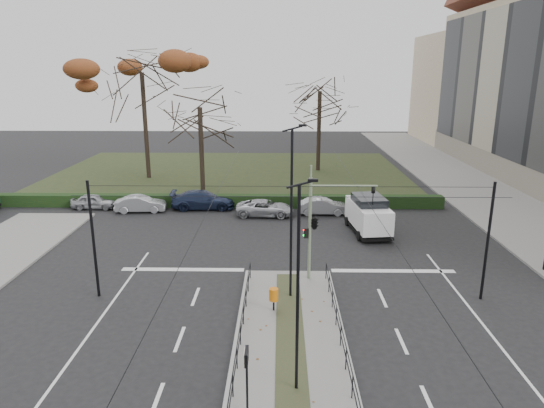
{
  "coord_description": "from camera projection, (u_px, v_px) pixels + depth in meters",
  "views": [
    {
      "loc": [
        -0.46,
        -20.22,
        11.06
      ],
      "look_at": [
        -0.94,
        7.91,
        3.23
      ],
      "focal_mm": 32.0,
      "sensor_mm": 36.0,
      "label": 1
    }
  ],
  "objects": [
    {
      "name": "litter_bin",
      "position": [
        274.0,
        295.0,
        22.56
      ],
      "size": [
        0.43,
        0.43,
        1.1
      ],
      "color": "black",
      "rests_on": "median_island"
    },
    {
      "name": "parked_car_second",
      "position": [
        141.0,
        204.0,
        38.85
      ],
      "size": [
        4.12,
        1.81,
        1.32
      ],
      "primitive_type": "imported",
      "rotation": [
        0.0,
        0.0,
        1.68
      ],
      "color": "#A3A5AA",
      "rests_on": "ground"
    },
    {
      "name": "streetlamp_median_far",
      "position": [
        292.0,
        213.0,
        23.07
      ],
      "size": [
        0.71,
        0.15,
        8.53
      ],
      "color": "black",
      "rests_on": "median_island"
    },
    {
      "name": "rust_tree",
      "position": [
        142.0,
        72.0,
        48.11
      ],
      "size": [
        11.08,
        11.08,
        14.05
      ],
      "color": "black",
      "rests_on": "park"
    },
    {
      "name": "bare_tree_center",
      "position": [
        320.0,
        97.0,
        52.57
      ],
      "size": [
        7.8,
        7.8,
        11.56
      ],
      "color": "black",
      "rests_on": "park"
    },
    {
      "name": "hedge",
      "position": [
        213.0,
        201.0,
        40.32
      ],
      "size": [
        38.0,
        1.0,
        1.0
      ],
      "primitive_type": "cube",
      "color": "black",
      "rests_on": "ground"
    },
    {
      "name": "traffic_light",
      "position": [
        316.0,
        221.0,
        25.41
      ],
      "size": [
        3.79,
        2.18,
        5.58
      ],
      "color": "slate",
      "rests_on": "median_island"
    },
    {
      "name": "parked_car_fourth",
      "position": [
        265.0,
        208.0,
        37.8
      ],
      "size": [
        4.59,
        2.27,
        1.25
      ],
      "primitive_type": "imported",
      "rotation": [
        0.0,
        0.0,
        1.53
      ],
      "color": "#A3A5AA",
      "rests_on": "ground"
    },
    {
      "name": "median_railing",
      "position": [
        291.0,
        327.0,
        19.67
      ],
      "size": [
        4.14,
        13.24,
        0.92
      ],
      "color": "black",
      "rests_on": "median_island"
    },
    {
      "name": "white_van",
      "position": [
        368.0,
        214.0,
        33.72
      ],
      "size": [
        2.72,
        5.23,
        2.63
      ],
      "color": "white",
      "rests_on": "ground"
    },
    {
      "name": "median_island",
      "position": [
        290.0,
        345.0,
        20.01
      ],
      "size": [
        4.4,
        15.0,
        0.14
      ],
      "primitive_type": "cube",
      "color": "slate",
      "rests_on": "ground"
    },
    {
      "name": "catenary",
      "position": [
        289.0,
        236.0,
        23.08
      ],
      "size": [
        20.0,
        34.0,
        6.0
      ],
      "color": "black",
      "rests_on": "ground"
    },
    {
      "name": "ground",
      "position": [
        289.0,
        317.0,
        22.44
      ],
      "size": [
        140.0,
        140.0,
        0.0
      ],
      "primitive_type": "plane",
      "color": "black",
      "rests_on": "ground"
    },
    {
      "name": "streetlamp_median_near",
      "position": [
        298.0,
        288.0,
        16.15
      ],
      "size": [
        0.64,
        0.13,
        7.62
      ],
      "color": "black",
      "rests_on": "median_island"
    },
    {
      "name": "info_panel",
      "position": [
        246.0,
        364.0,
        15.49
      ],
      "size": [
        0.13,
        0.61,
        2.33
      ],
      "color": "black",
      "rests_on": "median_island"
    },
    {
      "name": "park",
      "position": [
        230.0,
        173.0,
        53.35
      ],
      "size": [
        38.0,
        26.0,
        0.1
      ],
      "primitive_type": "cube",
      "color": "#253018",
      "rests_on": "ground"
    },
    {
      "name": "parked_car_third",
      "position": [
        203.0,
        200.0,
        39.68
      ],
      "size": [
        5.28,
        2.37,
        1.5
      ],
      "primitive_type": "imported",
      "rotation": [
        0.0,
        0.0,
        1.62
      ],
      "color": "#1B2540",
      "rests_on": "ground"
    },
    {
      "name": "bare_tree_near",
      "position": [
        200.0,
        113.0,
        43.94
      ],
      "size": [
        7.57,
        7.57,
        10.19
      ],
      "color": "black",
      "rests_on": "park"
    },
    {
      "name": "sidewalk_east",
      "position": [
        486.0,
        197.0,
        43.32
      ],
      "size": [
        8.0,
        90.0,
        0.14
      ],
      "primitive_type": "cube",
      "color": "slate",
      "rests_on": "ground"
    },
    {
      "name": "parked_car_fifth",
      "position": [
        323.0,
        206.0,
        38.19
      ],
      "size": [
        4.0,
        1.44,
        1.31
      ],
      "primitive_type": "imported",
      "rotation": [
        0.0,
        0.0,
        1.58
      ],
      "color": "#A3A5AA",
      "rests_on": "ground"
    },
    {
      "name": "parked_car_first",
      "position": [
        94.0,
        201.0,
        39.74
      ],
      "size": [
        3.61,
        1.5,
        1.22
      ],
      "primitive_type": "imported",
      "rotation": [
        0.0,
        0.0,
        1.59
      ],
      "color": "#A3A5AA",
      "rests_on": "ground"
    }
  ]
}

